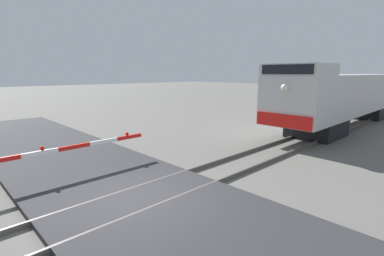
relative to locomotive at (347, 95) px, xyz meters
name	(u,v)px	position (x,y,z in m)	size (l,w,h in m)	color
ground_plane	(138,202)	(0.00, -16.96, -2.13)	(160.00, 160.00, 0.00)	#605E59
rail_track_left	(125,192)	(-0.72, -16.96, -2.06)	(0.08, 80.00, 0.15)	#59544C
rail_track_right	(153,208)	(0.72, -16.96, -2.06)	(0.08, 80.00, 0.15)	#59544C
road_surface	(138,200)	(0.00, -16.96, -2.06)	(36.00, 5.17, 0.15)	#2D2D30
locomotive	(347,95)	(0.00, 0.00, 0.00)	(2.97, 18.21, 4.08)	black
crossing_gate	(5,167)	(-3.41, -19.48, -1.33)	(0.36, 6.32, 1.27)	silver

